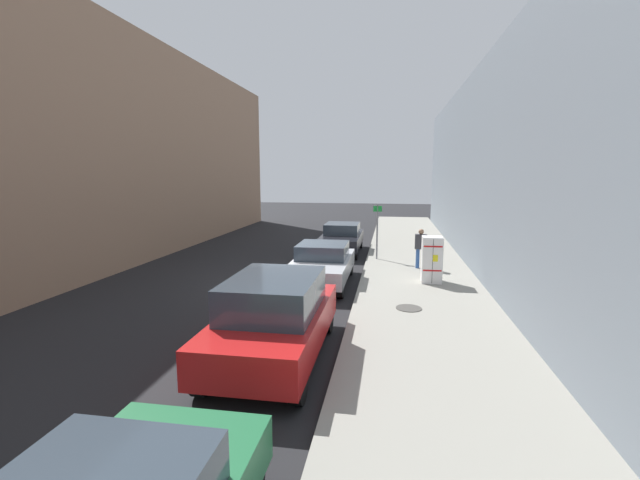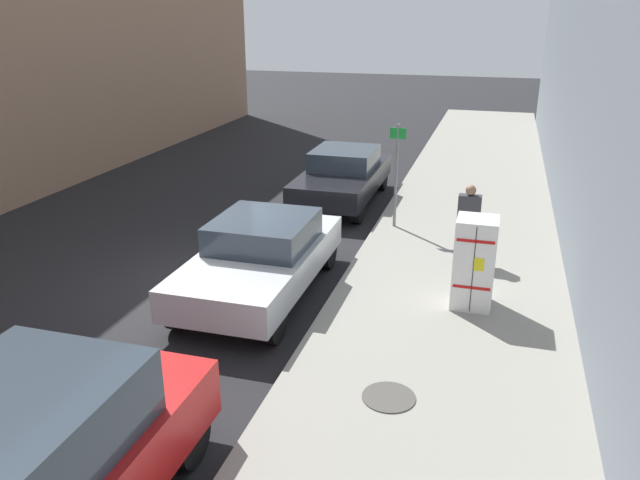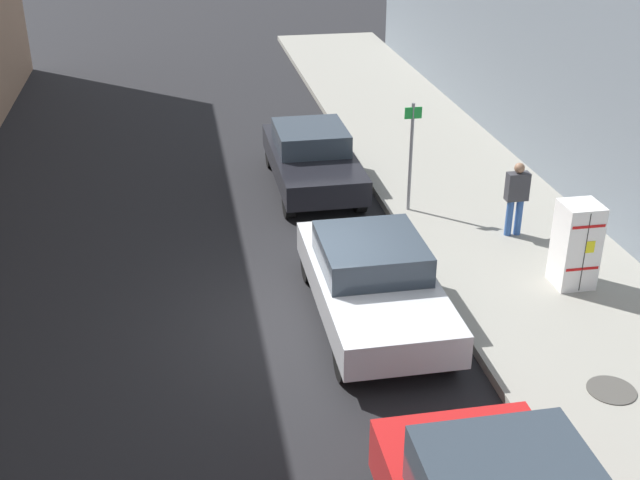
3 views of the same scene
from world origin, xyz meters
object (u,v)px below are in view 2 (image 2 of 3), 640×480
discarded_refrigerator (474,263)px  parked_sedan_silver (261,256)px  pedestrian_walking_far (469,218)px  parked_sedan_dark (343,175)px  street_sign_post (396,170)px

discarded_refrigerator → parked_sedan_silver: bearing=3.5°
pedestrian_walking_far → parked_sedan_silver: 4.19m
discarded_refrigerator → parked_sedan_silver: 3.72m
parked_sedan_dark → parked_sedan_silver: 5.96m
street_sign_post → pedestrian_walking_far: street_sign_post is taller
street_sign_post → parked_sedan_dark: (1.75, -2.05, -0.76)m
discarded_refrigerator → street_sign_post: size_ratio=0.66×
street_sign_post → parked_sedan_silver: (1.75, 3.91, -0.77)m
street_sign_post → parked_sedan_dark: 2.80m
discarded_refrigerator → parked_sedan_silver: size_ratio=0.36×
discarded_refrigerator → parked_sedan_silver: discarded_refrigerator is taller
discarded_refrigerator → parked_sedan_dark: bearing=-57.1°
pedestrian_walking_far → parked_sedan_dark: 5.03m
discarded_refrigerator → street_sign_post: street_sign_post is taller
discarded_refrigerator → parked_sedan_dark: 6.83m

